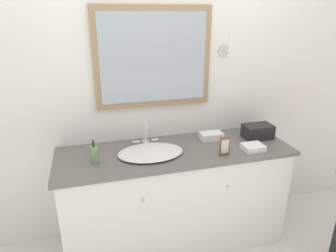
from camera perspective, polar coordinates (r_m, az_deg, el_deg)
The scene contains 8 objects.
wall_back at distance 2.44m, azimuth -0.67°, elevation 7.72°, with size 8.00×0.18×2.55m.
vanity_counter at distance 2.51m, azimuth 1.37°, elevation -13.33°, with size 1.79×0.59×0.85m.
sink_basin at distance 2.22m, azimuth -3.37°, elevation -4.90°, with size 0.48×0.38×0.18m.
soap_bottle at distance 2.13m, azimuth -13.87°, elevation -5.22°, with size 0.05×0.06×0.17m.
appliance_box at distance 2.59m, azimuth 16.73°, elevation -1.01°, with size 0.23×0.15×0.11m.
picture_frame at distance 2.22m, azimuth 10.75°, elevation -3.80°, with size 0.08×0.01×0.15m.
hand_towel_near_sink at distance 2.37m, azimuth 15.89°, elevation -3.93°, with size 0.16×0.13×0.04m.
hand_towel_far_corner at distance 2.50m, azimuth 8.25°, elevation -1.88°, with size 0.18×0.11×0.05m.
Camera 1 is at (-0.61, -1.67, 1.84)m, focal length 32.00 mm.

